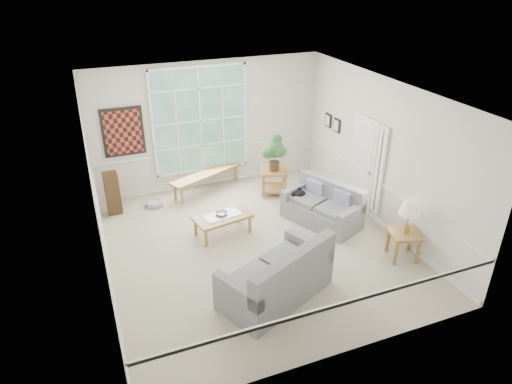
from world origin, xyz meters
The scene contains 24 objects.
floor centered at (0.00, 0.00, -0.01)m, with size 5.50×6.00×0.01m, color #A59E88.
ceiling centered at (0.00, 0.00, 3.00)m, with size 5.50×6.00×0.02m, color white.
wall_back centered at (0.00, 3.00, 1.50)m, with size 5.50×0.02×3.00m, color silver.
wall_front centered at (0.00, -3.00, 1.50)m, with size 5.50×0.02×3.00m, color silver.
wall_left centered at (-2.75, 0.00, 1.50)m, with size 0.02×6.00×3.00m, color silver.
wall_right centered at (2.75, 0.00, 1.50)m, with size 0.02×6.00×3.00m, color silver.
window_back centered at (-0.20, 2.96, 1.65)m, with size 2.30×0.08×2.40m, color white.
entry_door centered at (2.71, 0.60, 1.05)m, with size 0.08×0.90×2.10m, color white.
door_sidelight centered at (2.71, -0.03, 1.15)m, with size 0.08×0.26×1.90m, color white.
wall_art centered at (-1.95, 2.95, 1.60)m, with size 0.90×0.06×1.10m, color maroon.
wall_frame_near centered at (2.71, 1.75, 1.55)m, with size 0.04×0.26×0.32m, color black.
wall_frame_far centered at (2.71, 2.15, 1.55)m, with size 0.04×0.26×0.32m, color black.
loveseat_right centered at (1.62, 0.29, 0.43)m, with size 0.83×1.60×0.87m, color slate.
loveseat_front centered at (-0.24, -1.51, 0.50)m, with size 1.86×0.96×1.01m, color slate.
coffee_table centered at (-0.45, 0.63, 0.21)m, with size 1.13×0.62×0.42m, color olive.
pewter_bowl centered at (-0.46, 0.67, 0.46)m, with size 0.28×0.28×0.07m, color #9F9FA4.
window_bench centered at (-0.20, 2.65, 0.22)m, with size 1.91×0.37×0.45m, color olive.
end_table centered at (1.22, 1.92, 0.31)m, with size 0.62×0.62×0.62m, color olive.
houseplant centered at (1.20, 1.85, 1.05)m, with size 0.50×0.50×0.85m, color #2B572D, non-canonical shape.
side_table centered at (2.40, -1.38, 0.27)m, with size 0.53×0.53×0.54m, color olive.
table_lamp centered at (2.43, -1.37, 0.87)m, with size 0.38×0.38×0.66m, color white, non-canonical shape.
pet_bed centered at (-1.54, 2.31, 0.06)m, with size 0.40×0.40×0.12m, color gray.
floor_speaker centered at (-2.40, 2.31, 0.48)m, with size 0.30×0.24×0.97m, color #392615.
cat centered at (1.30, 0.77, 0.52)m, with size 0.32×0.23×0.15m, color black.
Camera 1 is at (-2.71, -6.94, 4.98)m, focal length 32.00 mm.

